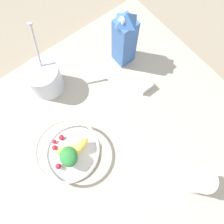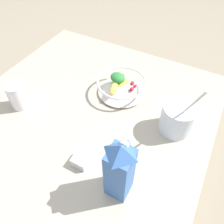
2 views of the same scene
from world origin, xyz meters
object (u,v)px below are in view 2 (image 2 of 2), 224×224
Objects in this scene: drinking_cup at (17,95)px; spice_jar at (81,160)px; milk_carton at (120,170)px; yogurt_tub at (178,117)px; fruit_bowl at (121,86)px.

spice_jar is at bearing 164.25° from drinking_cup.
milk_carton is 0.92× the size of yogurt_tub.
yogurt_tub reaches higher than fruit_bowl.
spice_jar is at bearing 95.76° from fruit_bowl.
milk_carton reaches higher than fruit_bowl.
milk_carton is 4.57× the size of spice_jar.
fruit_bowl is 4.03× the size of spice_jar.
milk_carton is 0.34m from yogurt_tub.
milk_carton is at bearing 166.53° from drinking_cup.
milk_carton is at bearing 172.32° from spice_jar.
fruit_bowl is 0.30m from yogurt_tub.
fruit_bowl is 0.81× the size of yogurt_tub.
yogurt_tub is at bearing -128.62° from spice_jar.
milk_carton is 0.20m from spice_jar.
fruit_bowl is 0.88× the size of milk_carton.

